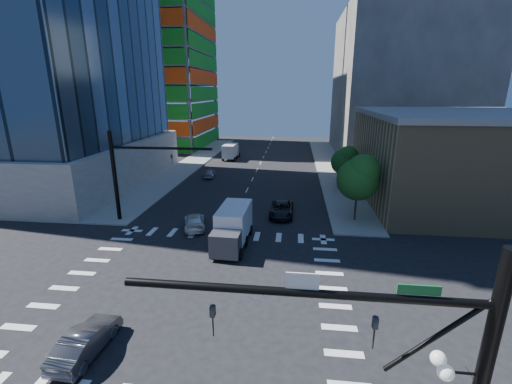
# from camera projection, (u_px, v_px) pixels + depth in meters

# --- Properties ---
(ground) EXTENTS (160.00, 160.00, 0.00)m
(ground) POSITION_uv_depth(u_px,v_px,m) (198.00, 288.00, 23.06)
(ground) COLOR black
(ground) RESTS_ON ground
(road_markings) EXTENTS (20.00, 20.00, 0.01)m
(road_markings) POSITION_uv_depth(u_px,v_px,m) (198.00, 288.00, 23.06)
(road_markings) COLOR silver
(road_markings) RESTS_ON ground
(sidewalk_ne) EXTENTS (5.00, 60.00, 0.15)m
(sidewalk_ne) POSITION_uv_depth(u_px,v_px,m) (330.00, 167.00, 59.80)
(sidewalk_ne) COLOR gray
(sidewalk_ne) RESTS_ON ground
(sidewalk_nw) EXTENTS (5.00, 60.00, 0.15)m
(sidewalk_nw) POSITION_uv_depth(u_px,v_px,m) (191.00, 163.00, 62.50)
(sidewalk_nw) COLOR gray
(sidewalk_nw) RESTS_ON ground
(construction_building) EXTENTS (25.16, 34.50, 70.60)m
(construction_building) POSITION_uv_depth(u_px,v_px,m) (150.00, 37.00, 78.03)
(construction_building) COLOR slate
(construction_building) RESTS_ON ground
(commercial_building) EXTENTS (20.50, 22.50, 10.60)m
(commercial_building) POSITION_uv_depth(u_px,v_px,m) (457.00, 158.00, 39.81)
(commercial_building) COLOR #968257
(commercial_building) RESTS_ON ground
(bg_building_ne) EXTENTS (24.00, 30.00, 28.00)m
(bg_building_ne) POSITION_uv_depth(u_px,v_px,m) (401.00, 85.00, 68.56)
(bg_building_ne) COLOR #5A5551
(bg_building_ne) RESTS_ON ground
(signal_mast_se) EXTENTS (10.51, 2.48, 9.00)m
(signal_mast_se) POSITION_uv_depth(u_px,v_px,m) (446.00, 382.00, 9.54)
(signal_mast_se) COLOR black
(signal_mast_se) RESTS_ON sidewalk_se
(signal_mast_nw) EXTENTS (10.20, 0.40, 9.00)m
(signal_mast_nw) POSITION_uv_depth(u_px,v_px,m) (128.00, 168.00, 33.54)
(signal_mast_nw) COLOR black
(signal_mast_nw) RESTS_ON sidewalk_nw
(tree_south) EXTENTS (4.16, 4.16, 6.82)m
(tree_south) POSITION_uv_depth(u_px,v_px,m) (360.00, 177.00, 33.61)
(tree_south) COLOR #382316
(tree_south) RESTS_ON sidewalk_ne
(tree_north) EXTENTS (3.54, 3.52, 5.78)m
(tree_north) POSITION_uv_depth(u_px,v_px,m) (345.00, 160.00, 45.21)
(tree_north) COLOR #382316
(tree_north) RESTS_ON sidewalk_ne
(car_nb_far) EXTENTS (2.48, 5.22, 1.44)m
(car_nb_far) POSITION_uv_depth(u_px,v_px,m) (282.00, 209.00, 36.35)
(car_nb_far) COLOR black
(car_nb_far) RESTS_ON ground
(car_sb_near) EXTENTS (3.13, 4.95, 1.34)m
(car_sb_near) POSITION_uv_depth(u_px,v_px,m) (195.00, 221.00, 33.14)
(car_sb_near) COLOR white
(car_sb_near) RESTS_ON ground
(car_sb_mid) EXTENTS (1.94, 3.95, 1.30)m
(car_sb_mid) POSITION_uv_depth(u_px,v_px,m) (210.00, 173.00, 52.43)
(car_sb_mid) COLOR #9A9CA1
(car_sb_mid) RESTS_ON ground
(car_sb_cross) EXTENTS (1.71, 4.42, 1.44)m
(car_sb_cross) POSITION_uv_depth(u_px,v_px,m) (86.00, 341.00, 17.21)
(car_sb_cross) COLOR #454549
(car_sb_cross) RESTS_ON ground
(box_truck_near) EXTENTS (2.81, 6.19, 3.20)m
(box_truck_near) POSITION_uv_depth(u_px,v_px,m) (232.00, 231.00, 29.01)
(box_truck_near) COLOR black
(box_truck_near) RESTS_ON ground
(box_truck_far) EXTENTS (2.72, 5.78, 2.97)m
(box_truck_far) POSITION_uv_depth(u_px,v_px,m) (231.00, 152.00, 66.64)
(box_truck_far) COLOR black
(box_truck_far) RESTS_ON ground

